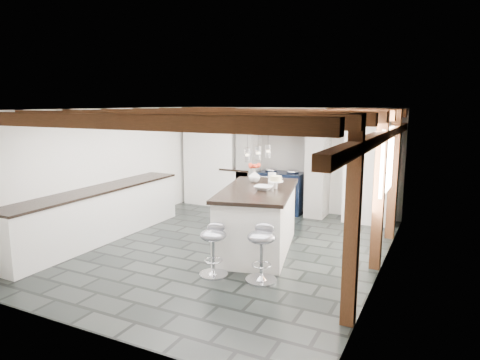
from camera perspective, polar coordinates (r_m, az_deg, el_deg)
The scene contains 6 objects.
ground at distance 7.29m, azimuth -2.13°, elevation -8.99°, with size 6.00×6.00×0.00m, color black.
room_shell at distance 8.52m, azimuth -1.24°, elevation 1.25°, with size 6.00×6.03×6.00m.
range_cooker at distance 9.52m, azimuth 5.56°, elevation -1.51°, with size 1.00×0.63×0.99m.
kitchen_island at distance 7.03m, azimuth 2.39°, elevation -5.17°, with size 1.55×2.29×1.38m.
bar_stool_near at distance 5.84m, azimuth 2.90°, elevation -8.79°, with size 0.47×0.47×0.80m.
bar_stool_far at distance 6.04m, azimuth -3.56°, elevation -8.44°, with size 0.49×0.49×0.75m.
Camera 1 is at (3.29, -6.04, 2.41)m, focal length 32.00 mm.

